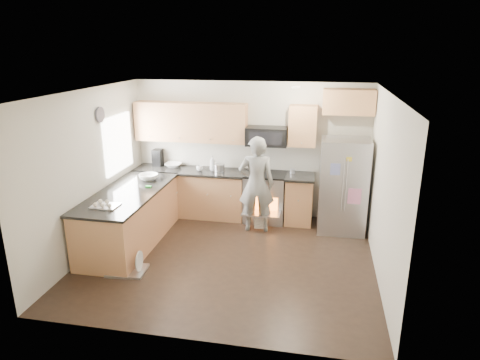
% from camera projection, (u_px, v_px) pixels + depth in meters
% --- Properties ---
extents(ground, '(4.50, 4.50, 0.00)m').
position_uv_depth(ground, '(228.00, 258.00, 6.78)').
color(ground, black).
rests_on(ground, ground).
extents(room_shell, '(4.54, 4.04, 2.62)m').
position_uv_depth(room_shell, '(225.00, 156.00, 6.30)').
color(room_shell, beige).
rests_on(room_shell, ground).
extents(back_cabinet_run, '(4.45, 0.64, 2.50)m').
position_uv_depth(back_cabinet_run, '(218.00, 168.00, 8.23)').
color(back_cabinet_run, '#C0794C').
rests_on(back_cabinet_run, ground).
extents(peninsula, '(0.96, 2.36, 1.03)m').
position_uv_depth(peninsula, '(130.00, 217.00, 7.19)').
color(peninsula, '#C0794C').
rests_on(peninsula, ground).
extents(stove_range, '(0.76, 0.97, 1.79)m').
position_uv_depth(stove_range, '(265.00, 186.00, 8.10)').
color(stove_range, '#B7B7BC').
rests_on(stove_range, ground).
extents(refrigerator, '(0.84, 0.67, 1.69)m').
position_uv_depth(refrigerator, '(343.00, 186.00, 7.57)').
color(refrigerator, '#B7B7BC').
rests_on(refrigerator, ground).
extents(person, '(0.69, 0.51, 1.74)m').
position_uv_depth(person, '(256.00, 184.00, 7.58)').
color(person, gray).
rests_on(person, ground).
extents(dish_rack, '(0.58, 0.48, 0.34)m').
position_uv_depth(dish_rack, '(127.00, 266.00, 6.36)').
color(dish_rack, '#B7B7BC').
rests_on(dish_rack, ground).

